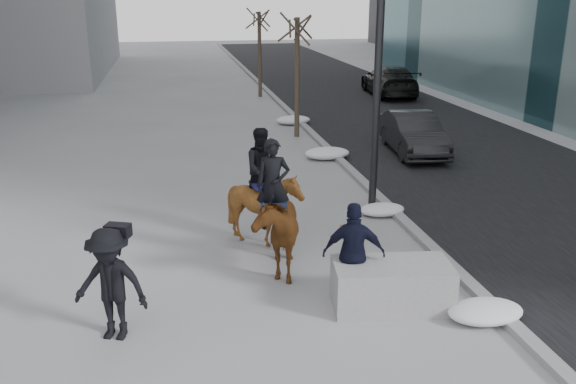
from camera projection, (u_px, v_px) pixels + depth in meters
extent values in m
plane|color=gray|center=(301.00, 296.00, 10.47)|extent=(120.00, 120.00, 0.00)
cube|color=black|center=(439.00, 144.00, 21.05)|extent=(8.00, 90.00, 0.01)
cube|color=gray|center=(327.00, 147.00, 20.32)|extent=(0.25, 90.00, 0.12)
cube|color=gray|center=(392.00, 285.00, 10.02)|extent=(2.02, 1.19, 0.77)
imported|color=black|center=(413.00, 133.00, 19.65)|extent=(1.80, 4.10, 1.31)
imported|color=black|center=(389.00, 80.00, 30.89)|extent=(2.67, 5.39, 1.50)
imported|color=#542C10|center=(275.00, 229.00, 11.23)|extent=(1.12, 2.01, 1.62)
imported|color=black|center=(273.00, 185.00, 11.12)|extent=(0.66, 0.48, 1.69)
cube|color=#0E1634|center=(273.00, 203.00, 11.23)|extent=(0.55, 0.62, 0.06)
imported|color=#47280E|center=(265.00, 208.00, 12.42)|extent=(1.43, 1.57, 1.58)
imported|color=black|center=(263.00, 168.00, 12.32)|extent=(0.87, 0.71, 1.65)
cube|color=#12113E|center=(263.00, 184.00, 12.42)|extent=(0.54, 0.61, 0.06)
imported|color=black|center=(354.00, 254.00, 10.02)|extent=(1.10, 0.67, 1.75)
cylinder|color=#D7640C|center=(342.00, 227.00, 10.44)|extent=(0.04, 0.18, 0.07)
imported|color=black|center=(111.00, 285.00, 8.96)|extent=(1.29, 1.01, 1.75)
cube|color=black|center=(118.00, 231.00, 8.99)|extent=(0.41, 0.33, 0.20)
cylinder|color=black|center=(380.00, 15.00, 13.30)|extent=(0.18, 0.18, 9.00)
ellipsoid|color=silver|center=(327.00, 153.00, 19.10)|extent=(1.43, 0.91, 0.36)
ellipsoid|color=silver|center=(293.00, 120.00, 24.16)|extent=(1.37, 0.87, 0.35)
ellipsoid|color=silver|center=(382.00, 210.00, 14.25)|extent=(1.08, 0.68, 0.27)
ellipsoid|color=silver|center=(485.00, 311.00, 9.65)|extent=(1.23, 0.78, 0.31)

